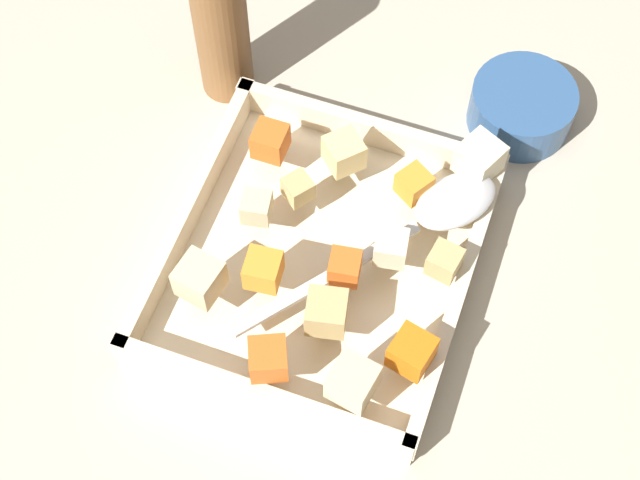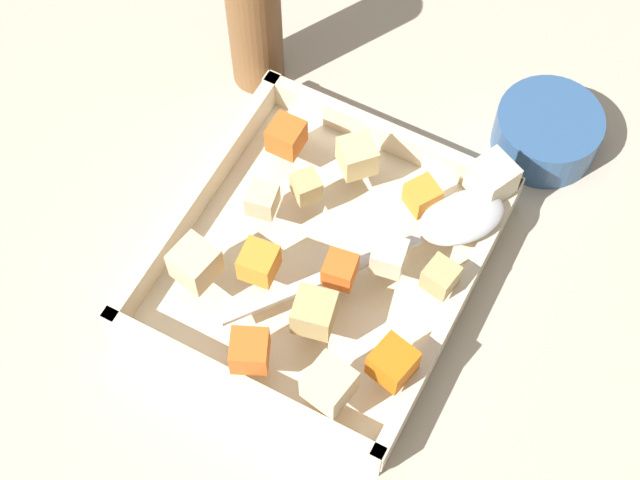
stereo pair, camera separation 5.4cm
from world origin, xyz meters
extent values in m
plane|color=#BCB29E|center=(0.00, 0.00, 0.00)|extent=(4.00, 4.00, 0.00)
cube|color=beige|center=(0.00, 0.00, 0.01)|extent=(0.28, 0.26, 0.01)
cube|color=beige|center=(0.00, -0.12, 0.03)|extent=(0.28, 0.01, 0.03)
cube|color=beige|center=(0.00, 0.12, 0.03)|extent=(0.28, 0.01, 0.03)
cube|color=beige|center=(-0.14, 0.00, 0.03)|extent=(0.01, 0.26, 0.03)
cube|color=beige|center=(0.13, 0.00, 0.03)|extent=(0.01, 0.26, 0.03)
cube|color=orange|center=(-0.07, -0.10, 0.06)|extent=(0.04, 0.04, 0.03)
cube|color=orange|center=(0.08, -0.06, 0.06)|extent=(0.03, 0.03, 0.03)
cube|color=orange|center=(0.07, 0.07, 0.06)|extent=(0.03, 0.03, 0.03)
cube|color=orange|center=(-0.02, -0.03, 0.06)|extent=(0.03, 0.03, 0.03)
cube|color=orange|center=(-0.05, 0.03, 0.06)|extent=(0.03, 0.03, 0.03)
cube|color=orange|center=(-0.12, 0.00, 0.06)|extent=(0.04, 0.04, 0.03)
cube|color=tan|center=(-0.06, -0.03, 0.06)|extent=(0.04, 0.04, 0.03)
cube|color=#E0CC89|center=(0.09, 0.01, 0.06)|extent=(0.04, 0.04, 0.03)
cube|color=tan|center=(0.04, 0.03, 0.06)|extent=(0.03, 0.03, 0.02)
cube|color=beige|center=(-0.07, 0.08, 0.06)|extent=(0.04, 0.04, 0.03)
cube|color=tan|center=(0.01, -0.11, 0.06)|extent=(0.03, 0.03, 0.02)
cube|color=beige|center=(-0.11, -0.07, 0.06)|extent=(0.04, 0.04, 0.03)
cube|color=beige|center=(0.01, -0.06, 0.06)|extent=(0.03, 0.03, 0.03)
cube|color=beige|center=(0.12, -0.11, 0.06)|extent=(0.05, 0.05, 0.03)
cube|color=beige|center=(0.01, 0.06, 0.06)|extent=(0.03, 0.03, 0.02)
ellipsoid|color=silver|center=(0.07, -0.10, 0.06)|extent=(0.09, 0.09, 0.02)
cube|color=silver|center=(-0.03, -0.02, 0.05)|extent=(0.15, 0.12, 0.01)
cylinder|color=brown|center=(0.16, 0.15, 0.09)|extent=(0.05, 0.05, 0.18)
cylinder|color=#33598C|center=(0.21, -0.13, 0.02)|extent=(0.10, 0.10, 0.04)
camera|label=1|loc=(-0.37, -0.13, 0.77)|focal=54.81mm
camera|label=2|loc=(-0.34, -0.18, 0.77)|focal=54.81mm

